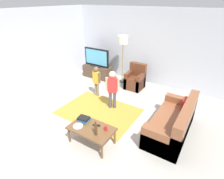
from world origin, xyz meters
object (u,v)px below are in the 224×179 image
at_px(tv, 97,58).
at_px(couch, 174,124).
at_px(armchair, 135,80).
at_px(floor_lamp, 123,42).
at_px(coffee_table, 91,129).
at_px(child_center, 112,87).
at_px(book_stack, 84,119).
at_px(tv_remote, 96,125).
at_px(tv_stand, 97,72).
at_px(child_near_tv, 96,79).
at_px(bottle, 96,129).
at_px(soda_can, 106,128).
at_px(plate, 78,126).

height_order(tv, couch, tv).
height_order(couch, armchair, armchair).
relative_size(floor_lamp, coffee_table, 1.78).
relative_size(child_center, book_stack, 4.25).
bearing_deg(tv_remote, couch, 21.24).
xyz_separation_m(tv_stand, tv, (0.00, -0.02, 0.60)).
bearing_deg(child_near_tv, tv, 125.99).
bearing_deg(bottle, tv_stand, 126.03).
distance_m(tv_stand, child_near_tv, 1.59).
bearing_deg(bottle, soda_can, 65.56).
relative_size(child_near_tv, coffee_table, 1.02).
relative_size(child_center, bottle, 3.46).
bearing_deg(floor_lamp, child_near_tv, -97.10).
bearing_deg(armchair, floor_lamp, 163.79).
relative_size(tv_remote, soda_can, 1.42).
bearing_deg(armchair, bottle, -79.04).
bearing_deg(book_stack, tv_remote, 2.78).
bearing_deg(bottle, tv_remote, 125.31).
bearing_deg(tv_stand, book_stack, -58.57).
xyz_separation_m(armchair, soda_can, (0.72, -2.98, 0.18)).
height_order(child_center, soda_can, child_center).
bearing_deg(tv_stand, child_near_tv, -54.46).
bearing_deg(plate, tv, 119.97).
bearing_deg(coffee_table, plate, -156.78).
height_order(tv_remote, soda_can, soda_can).
height_order(armchair, child_near_tv, child_near_tv).
distance_m(floor_lamp, child_near_tv, 1.70).
xyz_separation_m(couch, floor_lamp, (-2.54, 1.97, 1.25)).
relative_size(tv_stand, soda_can, 10.00).
xyz_separation_m(child_near_tv, plate, (0.95, -1.98, -0.19)).
bearing_deg(child_center, plate, -86.35).
xyz_separation_m(child_center, bottle, (0.60, -1.60, -0.14)).
distance_m(couch, child_center, 1.92).
xyz_separation_m(book_stack, plate, (0.01, -0.22, -0.05)).
relative_size(tv_stand, bottle, 3.53).
distance_m(tv_stand, coffee_table, 3.78).
relative_size(tv, soda_can, 9.17).
bearing_deg(tv_remote, book_stack, 164.52).
xyz_separation_m(child_near_tv, tv_remote, (1.28, -1.74, -0.19)).
relative_size(armchair, child_near_tv, 0.88).
relative_size(couch, plate, 8.18).
height_order(tv_stand, child_center, child_center).
xyz_separation_m(floor_lamp, plate, (0.78, -3.39, -1.12)).
relative_size(coffee_table, tv_remote, 5.88).
bearing_deg(book_stack, plate, -86.61).
height_order(armchair, bottle, armchair).
xyz_separation_m(child_near_tv, child_center, (0.85, -0.37, 0.09)).
xyz_separation_m(tv_stand, soda_can, (2.45, -3.02, 0.24)).
relative_size(bottle, plate, 1.54).
xyz_separation_m(tv, plate, (1.85, -3.22, -0.42)).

